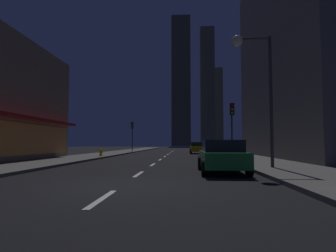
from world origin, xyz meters
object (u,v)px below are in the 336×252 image
Objects in this scene: street_lamp_right at (253,68)px; fire_hydrant_far_left at (101,152)px; traffic_light_near_right at (232,118)px; car_parked_near at (222,156)px; car_parked_far at (198,148)px; traffic_light_far_left at (132,130)px.

fire_hydrant_far_left is at bearing 133.57° from street_lamp_right.
fire_hydrant_far_left is at bearing 157.39° from traffic_light_near_right.
fire_hydrant_far_left is (-9.50, 13.15, -0.29)m from car_parked_near.
car_parked_near is 22.90m from car_parked_far.
street_lamp_right is at bearing -46.43° from fire_hydrant_far_left.
traffic_light_near_right reaches higher than car_parked_near.
car_parked_far is (0.00, 22.90, 0.00)m from car_parked_near.
traffic_light_near_right reaches higher than car_parked_far.
fire_hydrant_far_left is at bearing 125.85° from car_parked_near.
traffic_light_near_right is 21.19m from traffic_light_far_left.
traffic_light_near_right is 0.64× the size of street_lamp_right.
car_parked_far is at bearing 90.00° from car_parked_near.
car_parked_near is 16.22m from fire_hydrant_far_left.
car_parked_far is 22.11m from street_lamp_right.
traffic_light_near_right is 1.00× the size of traffic_light_far_left.
traffic_light_far_left reaches higher than car_parked_near.
car_parked_far is 1.01× the size of traffic_light_near_right.
traffic_light_near_right is at bearing -22.61° from fire_hydrant_far_left.
street_lamp_right is (1.78, -21.61, 4.33)m from car_parked_far.
car_parked_far is 6.48× the size of fire_hydrant_far_left.
traffic_light_far_left is 27.54m from street_lamp_right.
car_parked_near is 4.85m from street_lamp_right.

